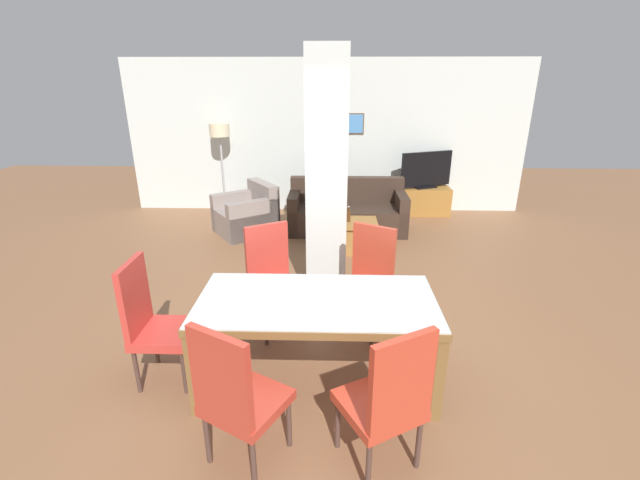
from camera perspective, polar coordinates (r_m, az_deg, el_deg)
name	(u,v)px	position (r m, az deg, el deg)	size (l,w,h in m)	color
ground_plane	(317,379)	(3.79, -0.41, -18.07)	(18.00, 18.00, 0.00)	brown
back_wall	(327,137)	(7.98, 0.88, 13.51)	(7.20, 0.09, 2.70)	silver
divider_pillar	(326,179)	(4.69, 0.87, 8.18)	(0.44, 0.36, 2.70)	silver
dining_table	(317,315)	(3.44, -0.44, -10.03)	(1.88, 0.91, 0.77)	brown
dining_chair_near_right	(388,398)	(2.81, 9.07, -20.04)	(0.62, 0.62, 1.06)	#C33D27
dining_chair_near_left	(236,395)	(2.84, -11.10, -19.57)	(0.62, 0.62, 1.06)	#BE3A2A
dining_chair_head_left	(152,319)	(3.75, -21.44, -9.83)	(0.46, 0.46, 1.06)	#C63830
dining_chair_far_right	(368,278)	(4.20, 6.38, -4.99)	(0.63, 0.63, 1.06)	#BE402A
dining_chair_far_left	(272,276)	(4.23, -6.39, -4.80)	(0.63, 0.63, 1.06)	#BE392F
sofa	(347,213)	(7.07, 3.62, 3.63)	(1.89, 0.86, 0.82)	#38281F
armchair	(247,216)	(7.01, -9.65, 3.19)	(1.16, 1.14, 0.80)	gray
coffee_table	(356,236)	(6.22, 4.89, 0.59)	(0.59, 0.56, 0.44)	#A16E34
bottle	(348,216)	(6.12, 3.80, 3.27)	(0.06, 0.06, 0.22)	#4C2D14
tv_stand	(424,201)	(8.10, 13.64, 5.08)	(0.93, 0.40, 0.50)	#A87030
tv_screen	(426,170)	(7.97, 13.98, 9.00)	(0.95, 0.42, 0.65)	black
floor_lamp	(220,138)	(7.87, -13.18, 13.06)	(0.35, 0.35, 1.63)	#B7B7BC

